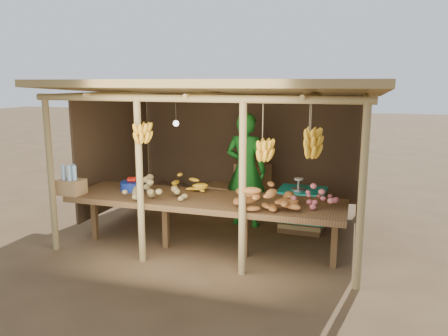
% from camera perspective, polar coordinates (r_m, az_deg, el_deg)
% --- Properties ---
extents(ground, '(60.00, 60.00, 0.00)m').
position_cam_1_polar(ground, '(7.24, 0.00, -8.18)').
color(ground, brown).
rests_on(ground, ground).
extents(stall_structure, '(4.70, 3.50, 2.43)m').
position_cam_1_polar(stall_structure, '(6.77, 0.36, 7.05)').
color(stall_structure, '#A08852').
rests_on(stall_structure, ground).
extents(counter, '(3.90, 1.05, 0.80)m').
position_cam_1_polar(counter, '(6.16, -2.62, -4.47)').
color(counter, brown).
rests_on(counter, ground).
extents(potato_heap, '(1.01, 0.73, 0.36)m').
position_cam_1_polar(potato_heap, '(6.21, -9.17, -2.16)').
color(potato_heap, '#97844E').
rests_on(potato_heap, counter).
extents(sweet_potato_heap, '(1.13, 0.85, 0.36)m').
position_cam_1_polar(sweet_potato_heap, '(5.61, 5.05, -3.54)').
color(sweet_potato_heap, '#A16129').
rests_on(sweet_potato_heap, counter).
extents(onion_heap, '(0.80, 0.52, 0.35)m').
position_cam_1_polar(onion_heap, '(5.83, 11.36, -3.18)').
color(onion_heap, '#BD5C5D').
rests_on(onion_heap, counter).
extents(banana_pile, '(0.65, 0.48, 0.35)m').
position_cam_1_polar(banana_pile, '(6.55, -5.06, -1.45)').
color(banana_pile, yellow).
rests_on(banana_pile, counter).
extents(tomato_basin, '(0.37, 0.37, 0.19)m').
position_cam_1_polar(tomato_basin, '(6.72, -11.82, -2.15)').
color(tomato_basin, navy).
rests_on(tomato_basin, counter).
extents(bottle_box, '(0.36, 0.29, 0.44)m').
position_cam_1_polar(bottle_box, '(6.67, -19.30, -1.86)').
color(bottle_box, '#9D7546').
rests_on(bottle_box, counter).
extents(vendor, '(0.75, 0.54, 1.91)m').
position_cam_1_polar(vendor, '(7.31, 2.86, -0.23)').
color(vendor, '#186E1D').
rests_on(vendor, ground).
extents(tarp_crate, '(0.78, 0.68, 0.90)m').
position_cam_1_polar(tarp_crate, '(7.28, 10.10, -5.20)').
color(tarp_crate, brown).
rests_on(tarp_crate, ground).
extents(carton_stack, '(1.28, 0.60, 0.89)m').
position_cam_1_polar(carton_stack, '(8.24, 2.36, -2.93)').
color(carton_stack, '#9D7546').
rests_on(carton_stack, ground).
extents(burlap_sacks, '(0.75, 0.39, 0.53)m').
position_cam_1_polar(burlap_sacks, '(8.73, -6.88, -3.31)').
color(burlap_sacks, '#493522').
rests_on(burlap_sacks, ground).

